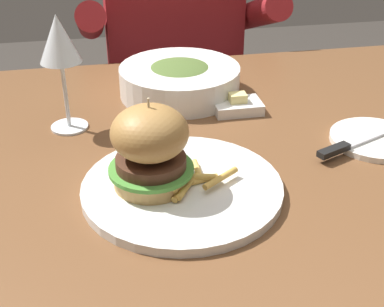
# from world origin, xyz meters

# --- Properties ---
(dining_table) EXTENTS (1.48, 0.88, 0.74)m
(dining_table) POSITION_xyz_m (0.00, 0.00, 0.66)
(dining_table) COLOR brown
(dining_table) RESTS_ON ground
(main_plate) EXTENTS (0.28, 0.28, 0.01)m
(main_plate) POSITION_xyz_m (-0.07, -0.10, 0.75)
(main_plate) COLOR white
(main_plate) RESTS_ON dining_table
(burger_sandwich) EXTENTS (0.12, 0.12, 0.13)m
(burger_sandwich) POSITION_xyz_m (-0.11, -0.09, 0.81)
(burger_sandwich) COLOR tan
(burger_sandwich) RESTS_ON main_plate
(fries_pile) EXTENTS (0.11, 0.10, 0.02)m
(fries_pile) POSITION_xyz_m (-0.05, -0.11, 0.76)
(fries_pile) COLOR #EABC5B
(fries_pile) RESTS_ON main_plate
(wine_glass) EXTENTS (0.07, 0.07, 0.20)m
(wine_glass) POSITION_xyz_m (-0.22, 0.13, 0.89)
(wine_glass) COLOR silver
(wine_glass) RESTS_ON dining_table
(bread_plate) EXTENTS (0.15, 0.15, 0.01)m
(bread_plate) POSITION_xyz_m (0.27, -0.01, 0.74)
(bread_plate) COLOR white
(bread_plate) RESTS_ON dining_table
(table_knife) EXTENTS (0.19, 0.09, 0.01)m
(table_knife) POSITION_xyz_m (0.23, -0.03, 0.75)
(table_knife) COLOR silver
(table_knife) RESTS_ON bread_plate
(butter_dish) EXTENTS (0.09, 0.06, 0.04)m
(butter_dish) POSITION_xyz_m (0.08, 0.14, 0.75)
(butter_dish) COLOR white
(butter_dish) RESTS_ON dining_table
(soup_bowl) EXTENTS (0.23, 0.23, 0.06)m
(soup_bowl) POSITION_xyz_m (-0.01, 0.24, 0.77)
(soup_bowl) COLOR white
(soup_bowl) RESTS_ON dining_table
(diner_person) EXTENTS (0.51, 0.36, 1.18)m
(diner_person) POSITION_xyz_m (0.05, 0.72, 0.56)
(diner_person) COLOR #282833
(diner_person) RESTS_ON ground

